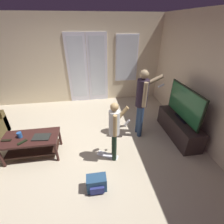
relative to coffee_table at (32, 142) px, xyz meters
The scene contains 14 objects.
ground_plane 0.87m from the coffee_table, ahead, with size 5.66×5.36×0.02m, color #B5A88D.
wall_back_with_doors 2.83m from the coffee_table, 70.90° to the left, with size 5.66×0.09×2.67m.
wall_right_plain 3.72m from the coffee_table, ahead, with size 0.06×5.36×2.64m.
coffee_table is the anchor object (origin of this frame).
tv_stand 3.23m from the coffee_table, ahead, with size 0.43×1.36×0.47m.
flat_screen_tv 3.27m from the coffee_table, ahead, with size 0.08×1.20×0.74m.
person_adult 2.44m from the coffee_table, ahead, with size 0.68×0.43×1.58m.
person_child 1.69m from the coffee_table, 11.20° to the right, with size 0.42×0.33×1.23m.
backpack 1.56m from the coffee_table, 38.60° to the right, with size 0.32×0.22×0.27m.
loose_keyboard 1.53m from the coffee_table, 10.22° to the right, with size 0.45×0.33×0.02m.
laptop_closed 0.27m from the coffee_table, 11.73° to the right, with size 0.32×0.21×0.02m, color black.
cup_near_edge 0.26m from the coffee_table, behind, with size 0.09×0.09×0.11m, color #255191.
tv_remote_black 0.22m from the coffee_table, 120.51° to the right, with size 0.17×0.05×0.02m, color black.
dvd_remote_slim 0.43m from the coffee_table, behind, with size 0.17×0.05×0.02m, color black.
Camera 1 is at (0.43, -2.43, 2.39)m, focal length 24.93 mm.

